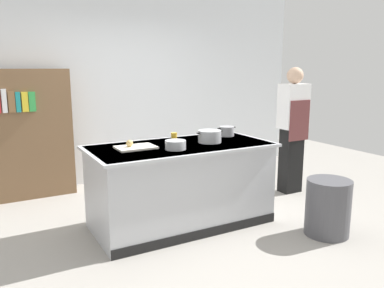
{
  "coord_description": "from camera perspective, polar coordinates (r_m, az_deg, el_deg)",
  "views": [
    {
      "loc": [
        -1.88,
        -3.64,
        1.73
      ],
      "look_at": [
        0.25,
        0.2,
        0.85
      ],
      "focal_mm": 36.33,
      "sensor_mm": 36.0,
      "label": 1
    }
  ],
  "objects": [
    {
      "name": "juice_cup",
      "position": [
        4.36,
        -2.66,
        1.02
      ],
      "size": [
        0.07,
        0.07,
        0.1
      ],
      "primitive_type": "cylinder",
      "color": "yellow",
      "rests_on": "counter_island"
    },
    {
      "name": "trash_bin",
      "position": [
        4.31,
        19.32,
        -8.76
      ],
      "size": [
        0.46,
        0.46,
        0.59
      ],
      "primitive_type": "cylinder",
      "color": "#4C4C51",
      "rests_on": "ground_plane"
    },
    {
      "name": "person_chef",
      "position": [
        5.47,
        14.55,
        2.4
      ],
      "size": [
        0.38,
        0.25,
        1.72
      ],
      "rotation": [
        0.0,
        0.0,
        1.33
      ],
      "color": "black",
      "rests_on": "ground_plane"
    },
    {
      "name": "cutting_board",
      "position": [
        4.04,
        -8.27,
        -0.49
      ],
      "size": [
        0.4,
        0.28,
        0.02
      ],
      "primitive_type": "cube",
      "color": "silver",
      "rests_on": "counter_island"
    },
    {
      "name": "onion",
      "position": [
        4.02,
        -9.15,
        0.1
      ],
      "size": [
        0.07,
        0.07,
        0.07
      ],
      "primitive_type": "sphere",
      "color": "tan",
      "rests_on": "cutting_board"
    },
    {
      "name": "ground_plane",
      "position": [
        4.44,
        -1.6,
        -11.57
      ],
      "size": [
        10.0,
        10.0,
        0.0
      ],
      "primitive_type": "plane",
      "color": "#9E9991"
    },
    {
      "name": "sauce_pan",
      "position": [
        4.72,
        5.09,
        1.88
      ],
      "size": [
        0.25,
        0.18,
        0.12
      ],
      "color": "#99999E",
      "rests_on": "counter_island"
    },
    {
      "name": "stock_pot",
      "position": [
        4.31,
        2.61,
        1.13
      ],
      "size": [
        0.32,
        0.26,
        0.13
      ],
      "color": "#B7BABF",
      "rests_on": "counter_island"
    },
    {
      "name": "mixing_bowl",
      "position": [
        3.94,
        -2.43,
        -0.13
      ],
      "size": [
        0.21,
        0.21,
        0.09
      ],
      "primitive_type": "cylinder",
      "color": "#B7BABF",
      "rests_on": "counter_island"
    },
    {
      "name": "back_wall",
      "position": [
        6.04,
        -11.01,
        8.95
      ],
      "size": [
        6.4,
        0.12,
        3.0
      ],
      "primitive_type": "cube",
      "color": "silver",
      "rests_on": "ground_plane"
    },
    {
      "name": "counter_island",
      "position": [
        4.28,
        -1.63,
        -5.83
      ],
      "size": [
        1.98,
        0.98,
        0.9
      ],
      "color": "#B7BABF",
      "rests_on": "ground_plane"
    },
    {
      "name": "bookshelf",
      "position": [
        5.54,
        -22.91,
        1.32
      ],
      "size": [
        1.1,
        0.31,
        1.7
      ],
      "color": "brown",
      "rests_on": "ground_plane"
    }
  ]
}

